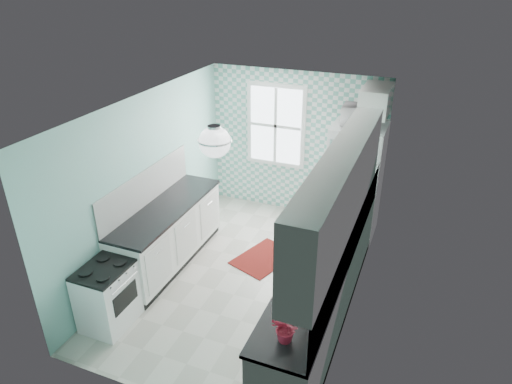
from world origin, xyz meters
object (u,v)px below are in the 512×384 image
at_px(ceiling_light, 215,142).
at_px(fridge, 354,181).
at_px(stove, 108,295).
at_px(sink, 341,224).
at_px(fruit_bowl, 299,311).
at_px(potted_plant, 287,329).
at_px(microwave, 361,115).

bearing_deg(ceiling_light, fridge, 66.89).
bearing_deg(stove, sink, 35.78).
bearing_deg(fruit_bowl, ceiling_light, 150.32).
relative_size(sink, fruit_bowl, 2.21).
height_order(stove, potted_plant, potted_plant).
relative_size(stove, fruit_bowl, 3.29).
relative_size(fridge, potted_plant, 6.44).
distance_m(sink, potted_plant, 2.26).
bearing_deg(ceiling_light, microwave, 66.88).
height_order(stove, fruit_bowl, fruit_bowl).
height_order(sink, fruit_bowl, sink).
xyz_separation_m(potted_plant, microwave, (-0.09, 3.68, 0.91)).
height_order(sink, microwave, microwave).
distance_m(fridge, stove, 4.03).
xyz_separation_m(ceiling_light, microwave, (1.11, 2.60, -0.33)).
height_order(stove, microwave, microwave).
relative_size(ceiling_light, microwave, 0.64).
relative_size(fridge, stove, 2.33).
bearing_deg(ceiling_light, fruit_bowl, -29.68).
bearing_deg(fridge, fruit_bowl, -89.11).
xyz_separation_m(fridge, potted_plant, (0.09, -3.68, 0.16)).
xyz_separation_m(stove, sink, (2.40, 1.84, 0.51)).
bearing_deg(potted_plant, microwave, 91.40).
distance_m(stove, fruit_bowl, 2.46).
height_order(ceiling_light, fridge, ceiling_light).
relative_size(ceiling_light, stove, 0.44).
height_order(ceiling_light, microwave, ceiling_light).
relative_size(sink, microwave, 0.97).
height_order(ceiling_light, stove, ceiling_light).
distance_m(stove, microwave, 4.30).
xyz_separation_m(fruit_bowl, microwave, (-0.09, 3.28, 1.03)).
distance_m(ceiling_light, fruit_bowl, 1.93).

